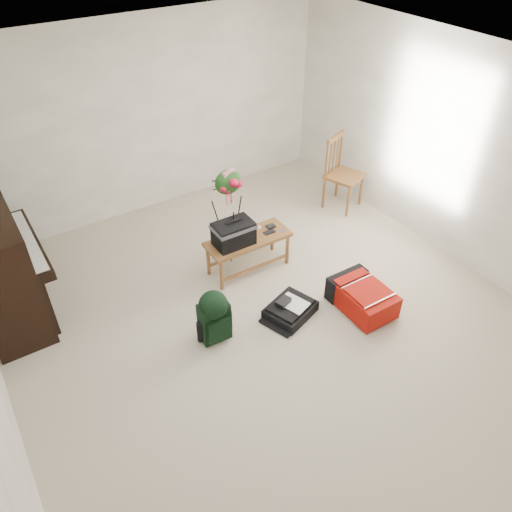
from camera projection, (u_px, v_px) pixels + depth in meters
floor at (266, 318)px, 5.28m from camera, size 5.00×5.50×0.01m
ceiling at (270, 82)px, 3.74m from camera, size 5.00×5.50×0.01m
wall_back at (147, 119)px, 6.33m from camera, size 5.00×0.04×2.50m
wall_right at (453, 153)px, 5.58m from camera, size 0.04×5.50×2.50m
bench at (238, 235)px, 5.55m from camera, size 0.99×0.41×0.76m
dining_chair at (343, 173)px, 6.76m from camera, size 0.57×0.57×1.01m
red_suitcase at (359, 295)px, 5.34m from camera, size 0.48×0.69×0.29m
black_duffel at (290, 309)px, 5.28m from camera, size 0.60×0.54×0.21m
green_backpack at (214, 314)px, 4.87m from camera, size 0.31×0.29×0.59m
flower_stand at (230, 219)px, 5.66m from camera, size 0.48×0.48×1.27m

